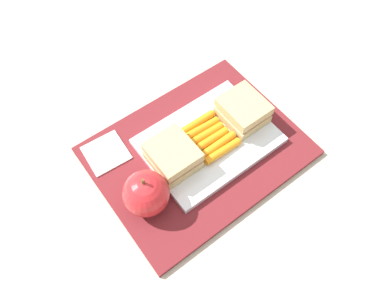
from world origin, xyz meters
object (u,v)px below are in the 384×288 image
at_px(sandwich_half_left, 243,110).
at_px(paper_napkin, 106,153).
at_px(apple, 146,193).
at_px(food_tray, 209,141).
at_px(sandwich_half_right, 173,156).
at_px(carrot_sticks_bundle, 209,137).

distance_m(sandwich_half_left, paper_napkin, 0.26).
bearing_deg(paper_napkin, apple, 93.61).
xyz_separation_m(food_tray, paper_napkin, (0.16, -0.09, -0.00)).
xyz_separation_m(food_tray, apple, (0.15, 0.03, 0.03)).
distance_m(food_tray, sandwich_half_right, 0.08).
bearing_deg(apple, sandwich_half_left, -172.14).
bearing_deg(food_tray, apple, 11.80).
bearing_deg(carrot_sticks_bundle, sandwich_half_left, -179.87).
bearing_deg(sandwich_half_left, food_tray, 0.00).
height_order(apple, paper_napkin, apple).
distance_m(food_tray, paper_napkin, 0.18).
distance_m(food_tray, sandwich_half_left, 0.08).
relative_size(food_tray, paper_napkin, 3.29).
bearing_deg(sandwich_half_right, sandwich_half_left, 180.00).
distance_m(sandwich_half_left, sandwich_half_right, 0.16).
bearing_deg(apple, food_tray, -168.20).
relative_size(sandwich_half_left, apple, 0.93).
height_order(carrot_sticks_bundle, paper_napkin, carrot_sticks_bundle).
bearing_deg(paper_napkin, sandwich_half_right, 131.55).
bearing_deg(apple, paper_napkin, -86.39).
bearing_deg(sandwich_half_right, food_tray, 180.00).
height_order(sandwich_half_right, carrot_sticks_bundle, sandwich_half_right).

